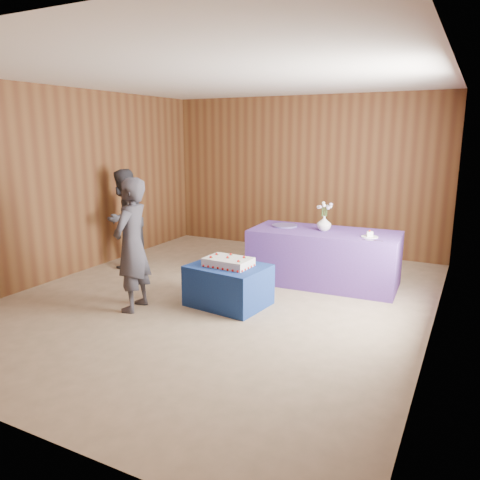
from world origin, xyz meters
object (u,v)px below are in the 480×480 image
Objects in this scene: vase at (324,223)px; guest_right at (124,219)px; guest_left at (132,245)px; serving_table at (324,257)px; sheet_cake at (228,262)px; cake_table at (228,285)px.

vase is 3.07m from guest_right.
guest_left is 1.03× the size of guest_right.
guest_right is at bearing -171.98° from serving_table.
guest_right is at bearing -146.69° from guest_left.
sheet_cake is at bearing -118.10° from vase.
serving_table is 2.65m from guest_left.
guest_left is (-0.94, -0.62, 0.24)m from sheet_cake.
sheet_cake reaches higher than cake_table.
guest_left reaches higher than sheet_cake.
guest_left reaches higher than vase.
guest_left is at bearing -133.56° from serving_table.
vase is (-0.02, 0.02, 0.48)m from serving_table.
guest_right reaches higher than vase.
vase is at bearing 65.13° from sheet_cake.
sheet_cake is at bearing -122.02° from serving_table.
guest_right is (-3.01, -0.60, -0.09)m from vase.
sheet_cake is 2.41m from guest_right.
serving_table reaches higher than sheet_cake.
vase is (0.74, 1.39, 0.30)m from sheet_cake.
serving_table is 1.27× the size of guest_left.
guest_right is (-2.27, 0.79, 0.21)m from sheet_cake.
serving_table is 0.48m from vase.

